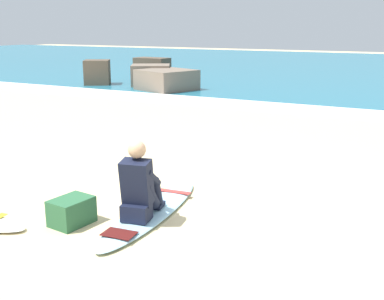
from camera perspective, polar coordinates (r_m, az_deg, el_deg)
The scene contains 7 objects.
ground_plane at distance 6.40m, azimuth -4.15°, elevation -6.51°, with size 80.00×80.00×0.00m, color beige.
sea at distance 26.99m, azimuth 21.04°, elevation 8.90°, with size 80.00×28.00×0.10m, color teal.
breaking_foam at distance 13.58m, azimuth 13.78°, elevation 4.69°, with size 80.00×0.90×0.11m, color white.
surfboard_main at distance 6.09m, azimuth -4.85°, elevation -7.30°, with size 0.76×2.53×0.08m.
surfer_seated at distance 5.74m, azimuth -6.24°, elevation -4.46°, with size 0.48×0.75×0.95m.
rock_outcrop_distant at distance 18.07m, azimuth -5.12°, elevation 8.68°, with size 4.84×3.73×1.02m.
beach_bag at distance 5.92m, azimuth -14.11°, elevation -7.08°, with size 0.36×0.48×0.32m, color #285B38.
Camera 1 is at (3.17, -5.06, 2.31)m, focal length 44.92 mm.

